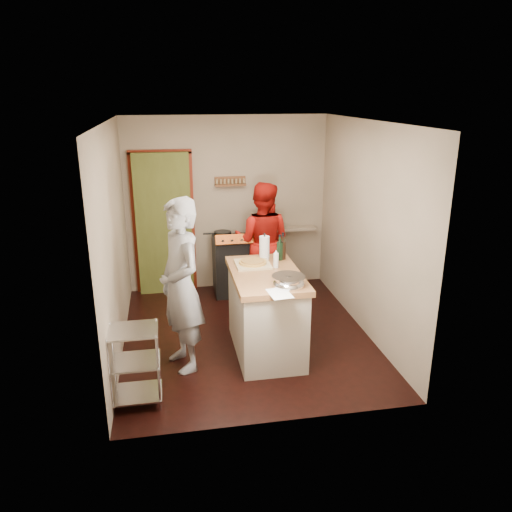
# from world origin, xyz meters

# --- Properties ---
(floor) EXTENTS (3.50, 3.50, 0.00)m
(floor) POSITION_xyz_m (0.00, 0.00, 0.00)
(floor) COLOR black
(floor) RESTS_ON ground
(back_wall) EXTENTS (3.00, 0.44, 2.60)m
(back_wall) POSITION_xyz_m (-0.64, 1.78, 1.13)
(back_wall) COLOR tan
(back_wall) RESTS_ON ground
(left_wall) EXTENTS (0.04, 3.50, 2.60)m
(left_wall) POSITION_xyz_m (-1.50, 0.00, 1.30)
(left_wall) COLOR tan
(left_wall) RESTS_ON ground
(right_wall) EXTENTS (0.04, 3.50, 2.60)m
(right_wall) POSITION_xyz_m (1.50, 0.00, 1.30)
(right_wall) COLOR tan
(right_wall) RESTS_ON ground
(ceiling) EXTENTS (3.00, 3.50, 0.02)m
(ceiling) POSITION_xyz_m (0.00, 0.00, 2.61)
(ceiling) COLOR white
(ceiling) RESTS_ON back_wall
(stove) EXTENTS (0.60, 0.63, 1.00)m
(stove) POSITION_xyz_m (0.05, 1.42, 0.45)
(stove) COLOR black
(stove) RESTS_ON ground
(wire_shelving) EXTENTS (0.48, 0.40, 0.80)m
(wire_shelving) POSITION_xyz_m (-1.28, -1.20, 0.44)
(wire_shelving) COLOR silver
(wire_shelving) RESTS_ON ground
(island) EXTENTS (0.77, 1.44, 1.29)m
(island) POSITION_xyz_m (0.17, -0.41, 0.51)
(island) COLOR #B8AC9C
(island) RESTS_ON ground
(person_stripe) EXTENTS (0.67, 0.81, 1.90)m
(person_stripe) POSITION_xyz_m (-0.79, -0.58, 0.95)
(person_stripe) COLOR #A6A7AB
(person_stripe) RESTS_ON ground
(person_red) EXTENTS (1.02, 0.92, 1.72)m
(person_red) POSITION_xyz_m (0.43, 1.20, 0.86)
(person_red) COLOR #AA110B
(person_red) RESTS_ON ground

